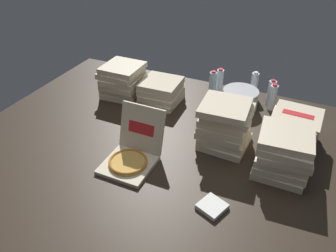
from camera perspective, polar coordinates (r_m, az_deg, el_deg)
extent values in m
cube|color=#2D2319|center=(2.48, 0.22, -4.35)|extent=(3.20, 2.40, 0.02)
cube|color=beige|center=(2.34, -6.97, -6.76)|extent=(0.34, 0.34, 0.03)
cylinder|color=gold|center=(2.33, -7.01, -6.34)|extent=(0.28, 0.28, 0.02)
torus|color=#B1712A|center=(2.32, -7.02, -6.17)|extent=(0.28, 0.28, 0.02)
cube|color=beige|center=(2.38, -4.59, -0.36)|extent=(0.34, 0.12, 0.33)
cube|color=red|center=(2.37, -4.73, -0.44)|extent=(0.21, 0.03, 0.08)
cube|color=beige|center=(2.71, 20.43, -2.12)|extent=(0.37, 0.37, 0.05)
cube|color=red|center=(2.70, 20.55, -1.66)|extent=(0.23, 0.08, 0.00)
cube|color=beige|center=(2.69, 21.03, -1.28)|extent=(0.35, 0.35, 0.05)
cube|color=red|center=(2.67, 21.15, -0.80)|extent=(0.22, 0.07, 0.00)
cube|color=beige|center=(2.65, 21.07, -0.50)|extent=(0.37, 0.37, 0.05)
cube|color=beige|center=(2.62, 21.21, 0.47)|extent=(0.34, 0.34, 0.05)
cube|color=red|center=(2.61, 21.33, 0.97)|extent=(0.22, 0.06, 0.00)
cube|color=beige|center=(2.60, 21.72, 1.42)|extent=(0.36, 0.36, 0.05)
cube|color=red|center=(2.59, 21.84, 1.93)|extent=(0.23, 0.07, 0.00)
cube|color=beige|center=(3.21, -7.83, 5.92)|extent=(0.37, 0.37, 0.05)
cube|color=red|center=(3.20, -7.86, 6.35)|extent=(0.23, 0.08, 0.00)
cube|color=beige|center=(3.19, -7.81, 6.74)|extent=(0.35, 0.35, 0.05)
cube|color=beige|center=(3.15, -7.85, 7.39)|extent=(0.35, 0.35, 0.05)
cube|color=beige|center=(3.12, -7.94, 8.21)|extent=(0.37, 0.37, 0.05)
cube|color=red|center=(3.11, -7.98, 8.66)|extent=(0.23, 0.08, 0.00)
cube|color=beige|center=(3.11, -8.26, 9.16)|extent=(0.35, 0.35, 0.05)
cube|color=red|center=(3.10, -8.30, 9.61)|extent=(0.22, 0.07, 0.00)
cube|color=beige|center=(3.09, -7.96, 10.06)|extent=(0.34, 0.34, 0.05)
cube|color=beige|center=(3.07, -1.22, 4.77)|extent=(0.35, 0.35, 0.05)
cube|color=red|center=(3.05, -1.22, 5.21)|extent=(0.22, 0.07, 0.00)
cube|color=beige|center=(3.04, -1.14, 5.61)|extent=(0.36, 0.36, 0.05)
cube|color=beige|center=(3.03, -1.30, 6.60)|extent=(0.37, 0.37, 0.05)
cube|color=beige|center=(3.01, -1.24, 7.47)|extent=(0.36, 0.36, 0.05)
cube|color=beige|center=(2.41, 18.92, -7.00)|extent=(0.34, 0.34, 0.05)
cube|color=beige|center=(2.38, 19.23, -6.00)|extent=(0.36, 0.36, 0.05)
cube|color=beige|center=(2.36, 19.52, -4.83)|extent=(0.36, 0.36, 0.05)
cube|color=beige|center=(2.32, 19.91, -4.13)|extent=(0.37, 0.37, 0.05)
cube|color=red|center=(2.30, 20.04, -3.60)|extent=(0.23, 0.08, 0.00)
cube|color=beige|center=(2.29, 20.09, -3.09)|extent=(0.35, 0.35, 0.05)
cube|color=red|center=(2.27, 20.22, -2.54)|extent=(0.22, 0.06, 0.00)
cube|color=beige|center=(2.27, 20.11, -1.77)|extent=(0.37, 0.37, 0.05)
cube|color=beige|center=(2.55, 9.86, -2.69)|extent=(0.36, 0.36, 0.05)
cube|color=beige|center=(2.53, 9.77, -1.58)|extent=(0.36, 0.36, 0.05)
cube|color=beige|center=(2.50, 9.68, -0.64)|extent=(0.35, 0.35, 0.05)
cube|color=red|center=(2.49, 9.74, -0.12)|extent=(0.22, 0.07, 0.00)
cube|color=beige|center=(2.47, 9.81, 0.32)|extent=(0.36, 0.36, 0.05)
cube|color=beige|center=(2.45, 10.13, 1.41)|extent=(0.35, 0.35, 0.05)
cube|color=beige|center=(2.42, 10.53, 2.34)|extent=(0.36, 0.36, 0.05)
cube|color=red|center=(2.40, 10.59, 2.89)|extent=(0.23, 0.07, 0.00)
cube|color=beige|center=(2.38, 10.01, 3.27)|extent=(0.36, 0.36, 0.05)
cylinder|color=#B7BABF|center=(3.03, 12.50, 4.72)|extent=(0.32, 0.32, 0.17)
cylinder|color=silver|center=(3.17, 7.82, 7.34)|extent=(0.07, 0.07, 0.23)
cylinder|color=red|center=(3.11, 8.00, 9.38)|extent=(0.04, 0.04, 0.02)
cylinder|color=silver|center=(2.77, 10.93, 2.71)|extent=(0.07, 0.07, 0.23)
cylinder|color=red|center=(2.71, 11.22, 4.95)|extent=(0.04, 0.04, 0.02)
cylinder|color=silver|center=(2.79, 8.74, 3.22)|extent=(0.07, 0.07, 0.23)
cylinder|color=#239951|center=(2.73, 8.97, 5.46)|extent=(0.04, 0.04, 0.02)
cylinder|color=white|center=(3.23, 14.83, 7.01)|extent=(0.07, 0.07, 0.23)
cylinder|color=white|center=(3.17, 15.16, 9.00)|extent=(0.04, 0.04, 0.02)
cylinder|color=white|center=(3.23, 9.02, 7.75)|extent=(0.07, 0.07, 0.23)
cylinder|color=red|center=(3.17, 9.22, 9.77)|extent=(0.04, 0.04, 0.02)
cylinder|color=silver|center=(3.05, 17.82, 4.76)|extent=(0.07, 0.07, 0.23)
cylinder|color=red|center=(2.99, 18.24, 6.83)|extent=(0.04, 0.04, 0.02)
cylinder|color=white|center=(3.12, 17.58, 5.53)|extent=(0.07, 0.07, 0.23)
cylinder|color=red|center=(3.07, 17.98, 7.57)|extent=(0.04, 0.04, 0.02)
cube|color=white|center=(2.07, 7.73, -13.80)|extent=(0.19, 0.19, 0.03)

